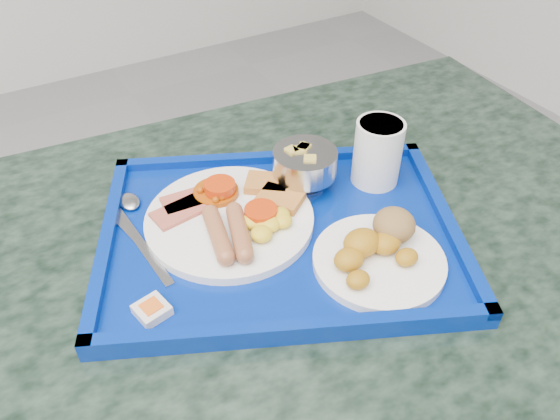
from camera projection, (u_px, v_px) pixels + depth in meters
name	position (u px, v px, depth m)	size (l,w,h in m)	color
table	(283.00, 332.00, 0.91)	(1.30, 0.93, 0.77)	gray
tray	(280.00, 235.00, 0.79)	(0.61, 0.55, 0.03)	navy
main_plate	(235.00, 216.00, 0.79)	(0.24, 0.24, 0.04)	white
bread_plate	(379.00, 251.00, 0.73)	(0.18, 0.18, 0.06)	white
fruit_bowl	(305.00, 163.00, 0.83)	(0.10, 0.10, 0.07)	#B0B0B2
juice_cup	(378.00, 151.00, 0.84)	(0.07, 0.07, 0.10)	white
spoon	(132.00, 212.00, 0.81)	(0.05, 0.18, 0.01)	#B0B0B2
knife	(140.00, 244.00, 0.76)	(0.01, 0.19, 0.00)	#B0B0B2
jam_packet	(152.00, 310.00, 0.66)	(0.04, 0.04, 0.02)	silver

